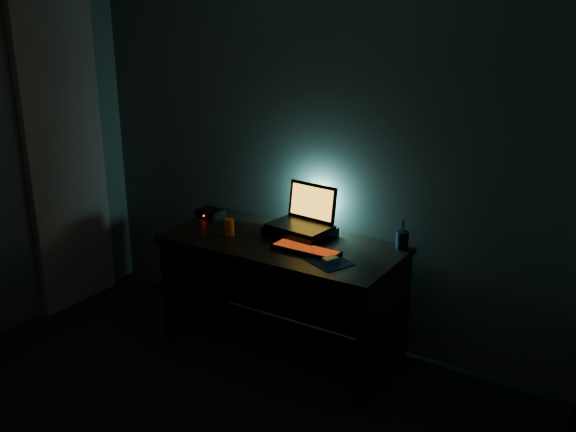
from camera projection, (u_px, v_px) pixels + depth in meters
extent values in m
cube|color=#4C5751|center=(313.00, 152.00, 4.15)|extent=(3.50, 0.00, 2.50)
cube|color=#4C5751|center=(515.00, 374.00, 1.66)|extent=(0.00, 4.00, 2.50)
cube|color=black|center=(282.00, 244.00, 4.01)|extent=(1.50, 0.70, 0.04)
cube|color=black|center=(197.00, 275.00, 4.48)|extent=(0.06, 0.64, 0.71)
cube|color=black|center=(384.00, 327.00, 3.77)|extent=(0.06, 0.64, 0.71)
cube|color=black|center=(308.00, 281.00, 4.39)|extent=(1.38, 0.02, 0.65)
cube|color=beige|center=(65.00, 153.00, 4.57)|extent=(0.06, 0.65, 2.30)
cube|color=black|center=(300.00, 232.00, 4.08)|extent=(0.43, 0.34, 0.06)
cube|color=black|center=(300.00, 226.00, 4.07)|extent=(0.41, 0.30, 0.02)
cube|color=black|center=(312.00, 202.00, 4.12)|extent=(0.36, 0.08, 0.24)
cube|color=#FCA21A|center=(312.00, 202.00, 4.12)|extent=(0.32, 0.06, 0.20)
cube|color=black|center=(306.00, 250.00, 3.83)|extent=(0.43, 0.14, 0.02)
cube|color=#EA3508|center=(306.00, 248.00, 3.82)|extent=(0.41, 0.12, 0.00)
cube|color=navy|center=(330.00, 262.00, 3.67)|extent=(0.28, 0.27, 0.00)
cube|color=gray|center=(330.00, 260.00, 3.66)|extent=(0.09, 0.10, 0.03)
cylinder|color=black|center=(402.00, 240.00, 3.87)|extent=(0.10, 0.10, 0.11)
cylinder|color=orange|center=(229.00, 227.00, 4.10)|extent=(0.07, 0.07, 0.11)
cube|color=black|center=(210.00, 213.00, 4.44)|extent=(0.18, 0.14, 0.06)
sphere|color=#FF0C07|center=(204.00, 216.00, 4.39)|extent=(0.01, 0.01, 0.01)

